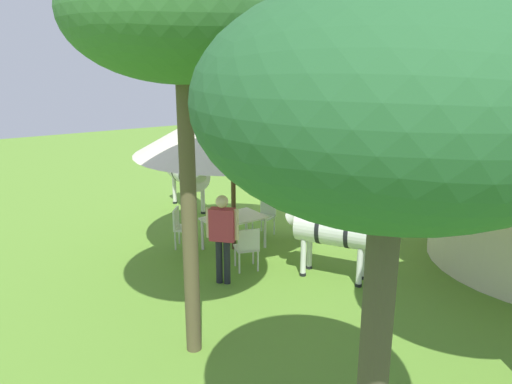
% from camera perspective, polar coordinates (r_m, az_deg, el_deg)
% --- Properties ---
extents(ground_plane, '(36.00, 36.00, 0.00)m').
position_cam_1_polar(ground_plane, '(12.63, 1.19, -3.64)').
color(ground_plane, '#5D8D2E').
extents(shade_umbrella, '(4.15, 4.15, 3.31)m').
position_cam_1_polar(shade_umbrella, '(10.33, -2.73, 7.65)').
color(shade_umbrella, '#45311D').
rests_on(shade_umbrella, ground_plane).
extents(patio_dining_table, '(1.36, 0.94, 0.74)m').
position_cam_1_polar(patio_dining_table, '(10.82, -2.59, -3.36)').
color(patio_dining_table, silver).
rests_on(patio_dining_table, ground_plane).
extents(patio_chair_near_hut, '(0.60, 0.60, 0.90)m').
position_cam_1_polar(patio_chair_near_hut, '(11.08, -8.68, -3.79)').
color(patio_chair_near_hut, silver).
rests_on(patio_chair_near_hut, ground_plane).
extents(patio_chair_east_end, '(0.54, 0.53, 0.90)m').
position_cam_1_polar(patio_chair_east_end, '(9.79, -1.00, -6.26)').
color(patio_chair_east_end, silver).
rests_on(patio_chair_east_end, ground_plane).
extents(patio_chair_west_end, '(0.55, 0.56, 0.90)m').
position_cam_1_polar(patio_chair_west_end, '(11.75, 1.11, -2.46)').
color(patio_chair_west_end, silver).
rests_on(patio_chair_west_end, ground_plane).
extents(guest_beside_umbrella, '(0.48, 0.48, 1.72)m').
position_cam_1_polar(guest_beside_umbrella, '(9.10, -3.90, -4.55)').
color(guest_beside_umbrella, black).
rests_on(guest_beside_umbrella, ground_plane).
extents(guest_behind_table, '(0.21, 0.56, 1.55)m').
position_cam_1_polar(guest_behind_table, '(11.52, 5.51, -0.76)').
color(guest_behind_table, black).
rests_on(guest_behind_table, ground_plane).
extents(standing_watcher, '(0.50, 0.49, 1.77)m').
position_cam_1_polar(standing_watcher, '(14.40, 1.66, 3.19)').
color(standing_watcher, black).
rests_on(standing_watcher, ground_plane).
extents(striped_lounge_chair, '(0.73, 0.93, 0.60)m').
position_cam_1_polar(striped_lounge_chair, '(12.20, 12.20, -3.46)').
color(striped_lounge_chair, teal).
rests_on(striped_lounge_chair, ground_plane).
extents(zebra_nearest_camera, '(0.86, 2.38, 1.50)m').
position_cam_1_polar(zebra_nearest_camera, '(14.51, 12.51, 2.50)').
color(zebra_nearest_camera, silver).
rests_on(zebra_nearest_camera, ground_plane).
extents(zebra_by_umbrella, '(0.80, 2.35, 1.55)m').
position_cam_1_polar(zebra_by_umbrella, '(13.65, -7.87, 2.11)').
color(zebra_by_umbrella, silver).
rests_on(zebra_by_umbrella, ground_plane).
extents(zebra_toward_hut, '(1.41, 1.86, 1.53)m').
position_cam_1_polar(zebra_toward_hut, '(9.46, 8.79, -4.18)').
color(zebra_toward_hut, silver).
rests_on(zebra_toward_hut, ground_plane).
extents(acacia_tree_behind_hut, '(2.79, 2.79, 4.70)m').
position_cam_1_polar(acacia_tree_behind_hut, '(3.54, 15.59, 9.48)').
color(acacia_tree_behind_hut, '#464430').
rests_on(acacia_tree_behind_hut, ground_plane).
extents(acacia_tree_left_background, '(2.92, 2.92, 5.56)m').
position_cam_1_polar(acacia_tree_left_background, '(6.43, -8.63, 19.72)').
color(acacia_tree_left_background, brown).
rests_on(acacia_tree_left_background, ground_plane).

